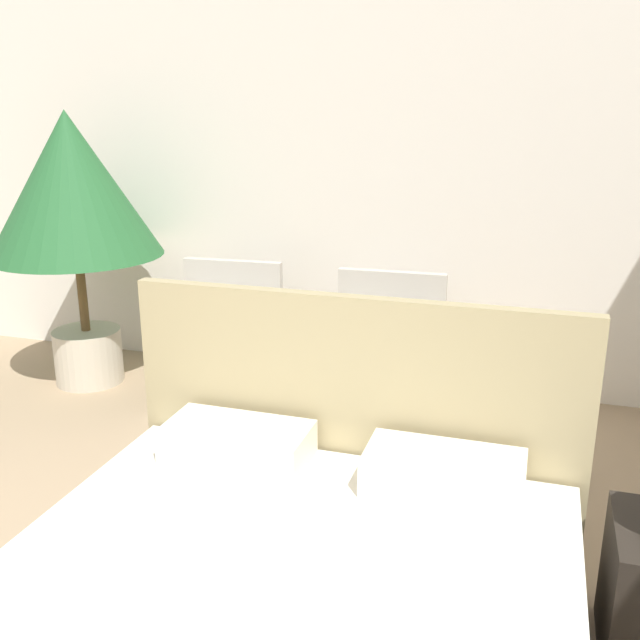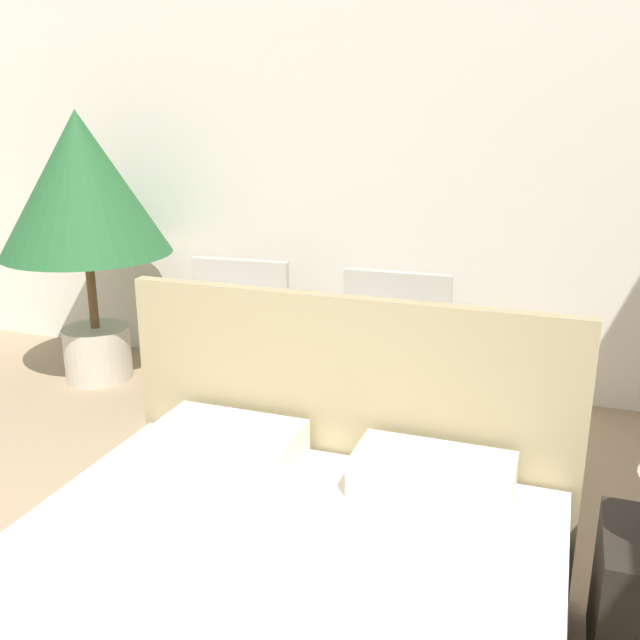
# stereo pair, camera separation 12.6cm
# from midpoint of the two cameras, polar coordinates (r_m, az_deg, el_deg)

# --- Properties ---
(wall_back) EXTENTS (10.00, 0.06, 2.90)m
(wall_back) POSITION_cam_midpoint_polar(r_m,az_deg,el_deg) (4.68, 3.23, 12.34)
(wall_back) COLOR silver
(wall_back) RESTS_ON ground_plane
(armchair_near_window_left) EXTENTS (0.70, 0.65, 0.85)m
(armchair_near_window_left) POSITION_cam_midpoint_polar(r_m,az_deg,el_deg) (4.60, -8.66, -2.89)
(armchair_near_window_left) COLOR #B7B2A8
(armchair_near_window_left) RESTS_ON ground_plane
(armchair_near_window_right) EXTENTS (0.68, 0.63, 0.85)m
(armchair_near_window_right) POSITION_cam_midpoint_polar(r_m,az_deg,el_deg) (4.26, 4.17, -4.35)
(armchair_near_window_right) COLOR #B7B2A8
(armchair_near_window_right) RESTS_ON ground_plane
(potted_palm) EXTENTS (1.10, 1.10, 1.79)m
(potted_palm) POSITION_cam_midpoint_polar(r_m,az_deg,el_deg) (4.87, -19.91, 9.32)
(potted_palm) COLOR beige
(potted_palm) RESTS_ON ground_plane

